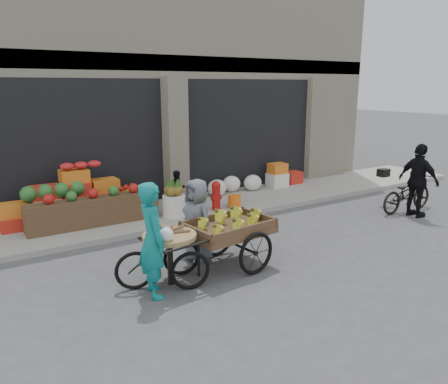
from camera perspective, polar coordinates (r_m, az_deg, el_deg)
ground at (r=7.77m, az=10.63°, el=-9.69°), size 80.00×80.00×0.00m
sidewalk at (r=10.91m, az=-4.10°, el=-2.21°), size 18.00×2.20×0.12m
building at (r=14.08m, az=-12.22°, el=14.77°), size 14.00×6.45×7.00m
fruit_display at (r=10.13m, az=-17.38°, el=-0.49°), size 3.10×1.12×1.24m
pineapple_bin at (r=10.07m, az=-6.54°, el=-1.80°), size 0.52×0.52×0.50m
fire_hydrant at (r=10.50m, az=-1.04°, el=-0.31°), size 0.22×0.22×0.71m
orange_bucket at (r=10.78m, az=1.38°, el=-1.22°), size 0.32×0.32×0.30m
right_bay_goods at (r=12.70m, az=5.01°, el=1.69°), size 3.35×0.60×0.70m
seated_person at (r=10.71m, az=-6.05°, el=0.35°), size 0.51×0.43×0.93m
banana_cart at (r=7.39m, az=0.32°, el=-4.49°), size 2.55×1.26×1.03m
vendor_woman at (r=6.48m, az=-9.30°, el=-6.19°), size 0.48×0.68×1.74m
tricycle_cart at (r=6.89m, az=-7.15°, el=-7.60°), size 1.46×1.01×0.95m
vendor_grey at (r=7.74m, az=-3.54°, el=-3.68°), size 0.57×0.79×1.49m
bicycle at (r=11.70m, az=22.78°, el=-0.20°), size 1.72×0.62×0.90m
cyclist at (r=11.23m, az=24.05°, el=1.35°), size 0.44×1.03×1.75m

